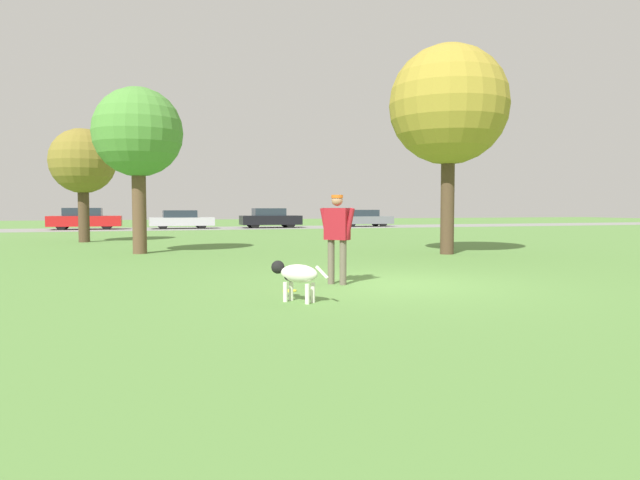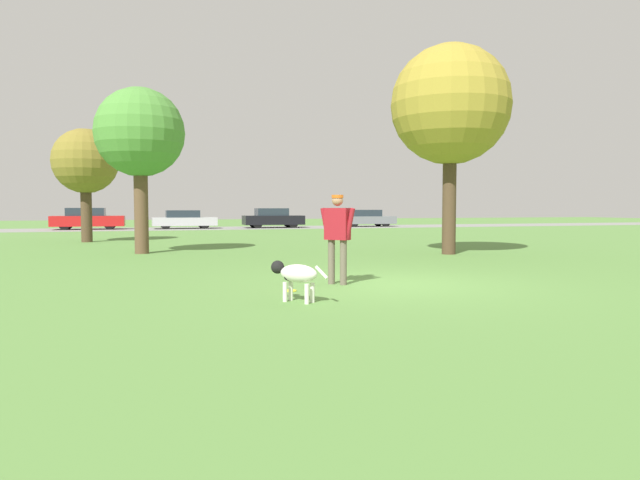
{
  "view_description": "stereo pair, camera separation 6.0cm",
  "coord_description": "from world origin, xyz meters",
  "px_view_note": "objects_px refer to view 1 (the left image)",
  "views": [
    {
      "loc": [
        -4.64,
        -9.79,
        1.46
      ],
      "look_at": [
        -1.63,
        -0.57,
        0.9
      ],
      "focal_mm": 32.0,
      "sensor_mm": 36.0,
      "label": 1
    },
    {
      "loc": [
        -4.59,
        -9.81,
        1.46
      ],
      "look_at": [
        -1.63,
        -0.57,
        0.9
      ],
      "focal_mm": 32.0,
      "sensor_mm": 36.0,
      "label": 2
    }
  ],
  "objects_px": {
    "parked_car_grey": "(363,218)",
    "tree_near_right": "(449,106)",
    "parked_car_red": "(84,219)",
    "parked_car_black": "(270,218)",
    "frisbee": "(290,291)",
    "tree_near_left": "(138,134)",
    "tree_far_left": "(83,162)",
    "person": "(337,231)",
    "dog": "(296,274)",
    "parked_car_silver": "(181,220)"
  },
  "relations": [
    {
      "from": "tree_near_left",
      "to": "parked_car_grey",
      "type": "height_order",
      "value": "tree_near_left"
    },
    {
      "from": "frisbee",
      "to": "parked_car_silver",
      "type": "relative_size",
      "value": 0.06
    },
    {
      "from": "parked_car_red",
      "to": "parked_car_grey",
      "type": "bearing_deg",
      "value": 0.73
    },
    {
      "from": "tree_near_left",
      "to": "parked_car_black",
      "type": "bearing_deg",
      "value": 66.57
    },
    {
      "from": "parked_car_black",
      "to": "tree_near_right",
      "type": "bearing_deg",
      "value": -88.57
    },
    {
      "from": "parked_car_black",
      "to": "parked_car_grey",
      "type": "height_order",
      "value": "parked_car_black"
    },
    {
      "from": "frisbee",
      "to": "parked_car_silver",
      "type": "bearing_deg",
      "value": 89.08
    },
    {
      "from": "person",
      "to": "parked_car_red",
      "type": "bearing_deg",
      "value": 149.85
    },
    {
      "from": "person",
      "to": "parked_car_red",
      "type": "height_order",
      "value": "person"
    },
    {
      "from": "frisbee",
      "to": "parked_car_grey",
      "type": "xyz_separation_m",
      "value": [
        13.94,
        30.46,
        0.62
      ]
    },
    {
      "from": "tree_far_left",
      "to": "parked_car_black",
      "type": "height_order",
      "value": "tree_far_left"
    },
    {
      "from": "person",
      "to": "tree_far_left",
      "type": "distance_m",
      "value": 16.79
    },
    {
      "from": "person",
      "to": "dog",
      "type": "height_order",
      "value": "person"
    },
    {
      "from": "parked_car_grey",
      "to": "tree_near_right",
      "type": "bearing_deg",
      "value": -106.83
    },
    {
      "from": "frisbee",
      "to": "tree_far_left",
      "type": "bearing_deg",
      "value": 105.7
    },
    {
      "from": "frisbee",
      "to": "parked_car_grey",
      "type": "bearing_deg",
      "value": 65.41
    },
    {
      "from": "frisbee",
      "to": "parked_car_grey",
      "type": "distance_m",
      "value": 33.5
    },
    {
      "from": "person",
      "to": "tree_near_left",
      "type": "height_order",
      "value": "tree_near_left"
    },
    {
      "from": "tree_near_left",
      "to": "tree_near_right",
      "type": "relative_size",
      "value": 0.8
    },
    {
      "from": "parked_car_red",
      "to": "tree_far_left",
      "type": "bearing_deg",
      "value": -84.09
    },
    {
      "from": "tree_near_right",
      "to": "parked_car_red",
      "type": "height_order",
      "value": "tree_near_right"
    },
    {
      "from": "tree_far_left",
      "to": "parked_car_black",
      "type": "xyz_separation_m",
      "value": [
        11.21,
        13.94,
        -2.65
      ]
    },
    {
      "from": "dog",
      "to": "tree_far_left",
      "type": "relative_size",
      "value": 0.18
    },
    {
      "from": "dog",
      "to": "parked_car_red",
      "type": "distance_m",
      "value": 32.33
    },
    {
      "from": "person",
      "to": "tree_far_left",
      "type": "bearing_deg",
      "value": 157.09
    },
    {
      "from": "parked_car_red",
      "to": "parked_car_black",
      "type": "xyz_separation_m",
      "value": [
        12.31,
        -0.59,
        -0.01
      ]
    },
    {
      "from": "person",
      "to": "tree_far_left",
      "type": "relative_size",
      "value": 0.36
    },
    {
      "from": "frisbee",
      "to": "parked_car_black",
      "type": "xyz_separation_m",
      "value": [
        6.65,
        30.16,
        0.68
      ]
    },
    {
      "from": "tree_near_left",
      "to": "tree_far_left",
      "type": "bearing_deg",
      "value": 107.29
    },
    {
      "from": "person",
      "to": "parked_car_black",
      "type": "distance_m",
      "value": 30.11
    },
    {
      "from": "person",
      "to": "tree_near_right",
      "type": "height_order",
      "value": "tree_near_right"
    },
    {
      "from": "parked_car_silver",
      "to": "tree_near_right",
      "type": "bearing_deg",
      "value": -76.3
    },
    {
      "from": "tree_far_left",
      "to": "tree_near_left",
      "type": "relative_size",
      "value": 0.91
    },
    {
      "from": "dog",
      "to": "tree_near_right",
      "type": "xyz_separation_m",
      "value": [
        6.91,
        7.22,
        4.15
      ]
    },
    {
      "from": "parked_car_black",
      "to": "parked_car_grey",
      "type": "distance_m",
      "value": 7.29
    },
    {
      "from": "person",
      "to": "tree_far_left",
      "type": "xyz_separation_m",
      "value": [
        -5.64,
        15.64,
        2.33
      ]
    },
    {
      "from": "person",
      "to": "parked_car_silver",
      "type": "xyz_separation_m",
      "value": [
        -0.6,
        29.71,
        -0.39
      ]
    },
    {
      "from": "tree_far_left",
      "to": "parked_car_red",
      "type": "bearing_deg",
      "value": 94.33
    },
    {
      "from": "tree_near_right",
      "to": "parked_car_grey",
      "type": "bearing_deg",
      "value": 73.48
    },
    {
      "from": "tree_near_right",
      "to": "parked_car_black",
      "type": "height_order",
      "value": "tree_near_right"
    },
    {
      "from": "frisbee",
      "to": "tree_near_right",
      "type": "distance_m",
      "value": 10.16
    },
    {
      "from": "frisbee",
      "to": "person",
      "type": "bearing_deg",
      "value": 27.86
    },
    {
      "from": "parked_car_silver",
      "to": "tree_near_left",
      "type": "bearing_deg",
      "value": -98.55
    },
    {
      "from": "frisbee",
      "to": "tree_near_right",
      "type": "height_order",
      "value": "tree_near_right"
    },
    {
      "from": "frisbee",
      "to": "tree_near_right",
      "type": "xyz_separation_m",
      "value": [
        6.72,
        6.1,
        4.57
      ]
    },
    {
      "from": "tree_far_left",
      "to": "tree_near_left",
      "type": "height_order",
      "value": "tree_near_left"
    },
    {
      "from": "tree_near_right",
      "to": "parked_car_black",
      "type": "bearing_deg",
      "value": 90.15
    },
    {
      "from": "parked_car_grey",
      "to": "tree_near_left",
      "type": "bearing_deg",
      "value": -127.94
    },
    {
      "from": "tree_far_left",
      "to": "parked_car_black",
      "type": "relative_size",
      "value": 1.11
    },
    {
      "from": "dog",
      "to": "parked_car_silver",
      "type": "height_order",
      "value": "parked_car_silver"
    }
  ]
}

